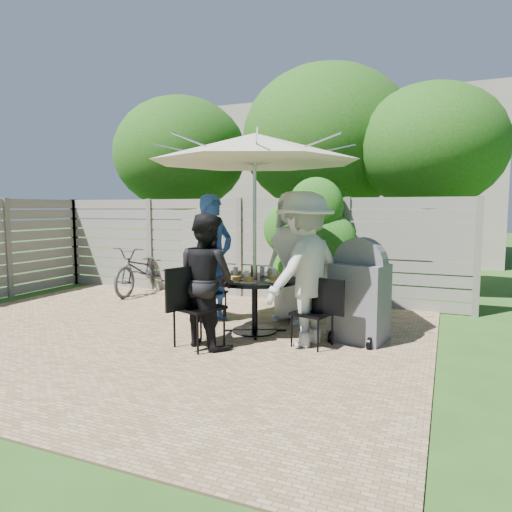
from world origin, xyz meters
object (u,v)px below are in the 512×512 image
at_px(bbq_grill, 360,295).
at_px(glass_right, 275,274).
at_px(chair_right, 313,327).
at_px(plate_right, 275,279).
at_px(person_back, 294,257).
at_px(chair_left, 208,303).
at_px(plate_left, 236,274).
at_px(glass_back, 262,270).
at_px(person_left, 213,259).
at_px(plate_back, 273,274).
at_px(glass_left, 235,272).
at_px(glass_front, 246,276).
at_px(syrup_jug, 254,272).
at_px(person_right, 305,270).
at_px(person_front, 207,280).
at_px(umbrella, 255,148).
at_px(coffee_cup, 271,273).
at_px(chair_front, 198,324).
at_px(chair_back, 300,300).
at_px(patio_table, 255,295).
at_px(bicycle, 143,270).
at_px(plate_extra, 248,281).

bearing_deg(bbq_grill, glass_right, -161.91).
bearing_deg(chair_right, plate_right, -7.02).
height_order(person_back, chair_left, person_back).
height_order(plate_left, glass_back, glass_back).
xyz_separation_m(person_left, plate_back, (0.90, 0.04, -0.17)).
height_order(plate_left, plate_right, same).
bearing_deg(plate_back, person_left, -177.32).
bearing_deg(plate_back, glass_left, -139.95).
height_order(person_back, glass_front, person_back).
bearing_deg(person_back, syrup_jug, -94.40).
height_order(person_right, glass_front, person_right).
bearing_deg(chair_right, glass_back, -20.74).
height_order(person_back, glass_back, person_back).
bearing_deg(person_front, umbrella, -90.00).
height_order(person_left, glass_left, person_left).
height_order(chair_right, coffee_cup, coffee_cup).
distance_m(chair_left, plate_back, 1.14).
relative_size(glass_front, syrup_jug, 0.88).
bearing_deg(person_front, chair_front, 90.26).
bearing_deg(coffee_cup, umbrella, -135.21).
height_order(chair_back, plate_back, chair_back).
height_order(plate_right, coffee_cup, coffee_cup).
height_order(patio_table, bicycle, bicycle).
distance_m(chair_back, bbq_grill, 1.33).
bearing_deg(person_left, plate_back, -66.55).
relative_size(umbrella, chair_back, 3.48).
bearing_deg(glass_right, person_right, -31.19).
height_order(patio_table, bbq_grill, bbq_grill).
height_order(patio_table, chair_back, chair_back).
xyz_separation_m(person_right, glass_back, (-0.78, 0.57, -0.12)).
distance_m(glass_right, bbq_grill, 1.11).
bearing_deg(plate_right, patio_table, 159.23).
relative_size(chair_left, bicycle, 0.49).
relative_size(person_back, person_left, 1.03).
relative_size(patio_table, chair_left, 1.66).
bearing_deg(coffee_cup, person_right, -37.54).
bearing_deg(person_front, plate_extra, -108.76).
distance_m(person_left, chair_right, 1.92).
bearing_deg(patio_table, glass_back, 91.23).
bearing_deg(chair_back, bicycle, -82.28).
relative_size(umbrella, plate_extra, 14.52).
height_order(plate_back, coffee_cup, coffee_cup).
relative_size(chair_right, glass_left, 6.09).
height_order(chair_front, person_right, person_right).
distance_m(person_left, glass_back, 0.78).
xyz_separation_m(coffee_cup, bicycle, (-3.31, 1.60, -0.33)).
bearing_deg(glass_right, plate_extra, -121.89).
relative_size(chair_front, bicycle, 0.56).
bearing_deg(syrup_jug, glass_right, -11.02).
distance_m(person_left, plate_back, 0.92).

